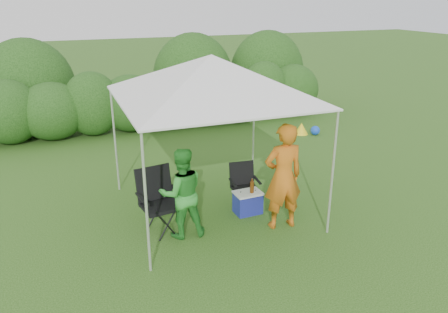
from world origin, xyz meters
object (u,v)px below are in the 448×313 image
object	(u,v)px
man	(283,177)
cooler	(248,202)
canopy	(212,77)
chair_left	(158,196)
woman	(182,193)
chair_right	(244,182)

from	to	relation	value
man	cooler	xyz separation A→B (m)	(-0.34, 0.65, -0.71)
man	cooler	world-z (taller)	man
canopy	cooler	bearing A→B (deg)	-34.68
chair_left	woman	bearing A→B (deg)	-54.09
canopy	chair_right	distance (m)	2.08
chair_left	canopy	bearing A→B (deg)	10.04
chair_right	cooler	distance (m)	0.41
chair_right	canopy	bearing A→B (deg)	179.09
canopy	chair_left	bearing A→B (deg)	-161.06
chair_left	cooler	distance (m)	1.69
man	woman	world-z (taller)	man
woman	canopy	bearing A→B (deg)	-134.01
man	woman	distance (m)	1.69
canopy	chair_right	world-z (taller)	canopy
canopy	woman	bearing A→B (deg)	-137.92
man	cooler	distance (m)	1.02
canopy	woman	xyz separation A→B (m)	(-0.78, -0.70, -1.70)
canopy	man	xyz separation A→B (m)	(0.88, -1.02, -1.54)
cooler	chair_left	bearing A→B (deg)	177.72
chair_right	woman	xyz separation A→B (m)	(-1.36, -0.63, 0.29)
woman	chair_left	bearing A→B (deg)	-41.27
canopy	chair_right	xyz separation A→B (m)	(0.59, -0.07, -1.99)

